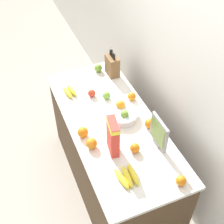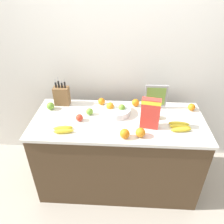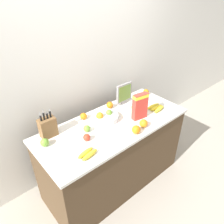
% 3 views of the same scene
% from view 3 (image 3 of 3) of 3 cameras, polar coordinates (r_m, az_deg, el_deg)
% --- Properties ---
extents(ground_plane, '(14.00, 14.00, 0.00)m').
position_cam_3_polar(ground_plane, '(2.93, 0.29, -17.19)').
color(ground_plane, '#B2A899').
extents(wall_back, '(9.00, 0.06, 2.60)m').
position_cam_3_polar(wall_back, '(2.53, -8.32, 10.48)').
color(wall_back, silver).
rests_on(wall_back, ground_plane).
extents(counter, '(1.68, 0.72, 0.89)m').
position_cam_3_polar(counter, '(2.61, 0.32, -10.90)').
color(counter, '#4C3823').
rests_on(counter, ground_plane).
extents(knife_block, '(0.16, 0.10, 0.31)m').
position_cam_3_polar(knife_block, '(2.19, -16.43, -3.81)').
color(knife_block, brown).
rests_on(knife_block, counter).
extents(small_monitor, '(0.22, 0.03, 0.26)m').
position_cam_3_polar(small_monitor, '(2.61, 3.20, 4.90)').
color(small_monitor, gray).
rests_on(small_monitor, counter).
extents(cereal_box, '(0.18, 0.09, 0.30)m').
position_cam_3_polar(cereal_box, '(2.34, 7.34, 1.76)').
color(cereal_box, red).
rests_on(cereal_box, counter).
extents(fruit_bowl, '(0.27, 0.27, 0.12)m').
position_cam_3_polar(fruit_bowl, '(2.36, -1.69, -1.29)').
color(fruit_bowl, silver).
rests_on(fruit_bowl, counter).
extents(banana_bunch_left, '(0.20, 0.12, 0.04)m').
position_cam_3_polar(banana_bunch_left, '(1.95, -6.40, -10.79)').
color(banana_bunch_left, yellow).
rests_on(banana_bunch_left, counter).
extents(banana_bunch_right, '(0.20, 0.15, 0.04)m').
position_cam_3_polar(banana_bunch_right, '(2.60, 11.45, 1.12)').
color(banana_bunch_right, yellow).
rests_on(banana_bunch_right, counter).
extents(apple_by_knife_block, '(0.07, 0.07, 0.07)m').
position_cam_3_polar(apple_by_knife_block, '(2.21, -6.57, -4.32)').
color(apple_by_knife_block, '#6B9E33').
rests_on(apple_by_knife_block, counter).
extents(apple_rear, '(0.07, 0.07, 0.07)m').
position_cam_3_polar(apple_rear, '(2.10, -6.63, -6.61)').
color(apple_rear, red).
rests_on(apple_rear, counter).
extents(apple_middle, '(0.08, 0.08, 0.08)m').
position_cam_3_polar(apple_middle, '(2.11, -17.18, -7.61)').
color(apple_middle, '#6B9E33').
rests_on(apple_middle, counter).
extents(orange_near_bowl, '(0.08, 0.08, 0.08)m').
position_cam_3_polar(orange_near_bowl, '(2.56, -0.58, 1.83)').
color(orange_near_bowl, orange).
rests_on(orange_near_bowl, counter).
extents(orange_mid_left, '(0.08, 0.08, 0.08)m').
position_cam_3_polar(orange_mid_left, '(2.54, 5.91, 1.27)').
color(orange_mid_left, orange).
rests_on(orange_mid_left, counter).
extents(orange_front_center, '(0.09, 0.09, 0.09)m').
position_cam_3_polar(orange_front_center, '(2.27, 8.24, -2.95)').
color(orange_front_center, orange).
rests_on(orange_front_center, counter).
extents(orange_back_center, '(0.09, 0.09, 0.09)m').
position_cam_3_polar(orange_back_center, '(2.18, 6.32, -4.60)').
color(orange_back_center, orange).
rests_on(orange_back_center, counter).
extents(orange_mid_right, '(0.08, 0.08, 0.08)m').
position_cam_3_polar(orange_mid_right, '(2.89, 8.85, 5.19)').
color(orange_mid_right, orange).
rests_on(orange_mid_right, counter).
extents(orange_front_left, '(0.07, 0.07, 0.07)m').
position_cam_3_polar(orange_front_left, '(2.39, -7.44, -1.09)').
color(orange_front_left, orange).
rests_on(orange_front_left, counter).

